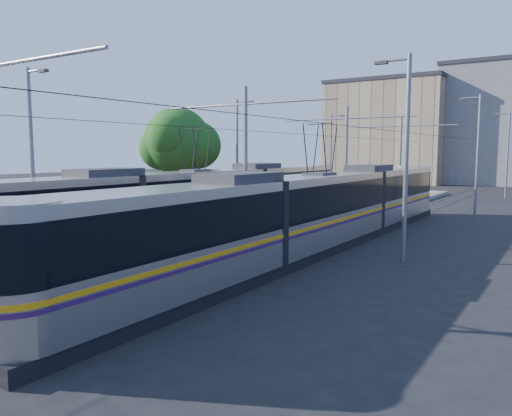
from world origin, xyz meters
The scene contains 12 objects.
ground centered at (0.00, 0.00, 0.00)m, with size 160.00×160.00×0.00m, color black.
platform centered at (0.00, 17.00, 0.15)m, with size 4.00×50.00×0.30m, color gray.
tactile_strip_left centered at (-1.45, 17.00, 0.30)m, with size 0.70×50.00×0.01m, color gray.
tactile_strip_right centered at (1.45, 17.00, 0.30)m, with size 0.70×50.00×0.01m, color gray.
rails centered at (0.00, 17.00, 0.02)m, with size 8.71×70.00×0.03m.
tram_left centered at (-3.60, 8.68, 1.71)m, with size 2.43×29.58×5.50m.
tram_right centered at (3.60, 8.46, 1.86)m, with size 2.43×30.59×5.50m.
catenary centered at (0.00, 14.15, 4.52)m, with size 9.20×70.00×7.00m.
street_lamps centered at (0.00, 21.00, 4.18)m, with size 15.18×38.22×8.00m.
shelter centered at (-0.08, 13.49, 1.66)m, with size 1.02×1.33×2.60m.
tree centered at (-9.74, 14.71, 4.95)m, with size 5.04×4.66×7.32m.
building_left centered at (-10.00, 60.00, 7.18)m, with size 16.32×12.24×14.33m.
Camera 1 is at (13.14, -11.37, 4.30)m, focal length 35.00 mm.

